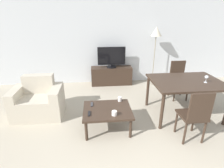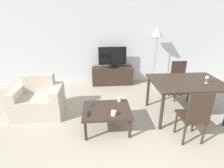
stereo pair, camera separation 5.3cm
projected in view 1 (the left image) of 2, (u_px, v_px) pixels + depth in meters
The scene contains 14 objects.
wall_back at pixel (115, 38), 5.09m from camera, with size 7.63×0.06×2.70m.
armchair at pixel (38, 102), 3.61m from camera, with size 0.97×0.67×0.82m.
tv_stand at pixel (112, 76), 5.25m from camera, with size 1.20×0.38×0.53m.
tv at pixel (111, 57), 5.03m from camera, with size 0.80×0.28×0.60m.
coffee_table at pixel (107, 111), 3.16m from camera, with size 0.86×0.71×0.41m.
dining_table at pixel (186, 84), 3.50m from camera, with size 1.39×1.02×0.76m.
dining_chair_near at pixel (195, 114), 2.78m from camera, with size 0.40×0.40×0.92m.
dining_chair_far at pixel (178, 78), 4.34m from camera, with size 0.40×0.40×0.92m.
floor_lamp at pixel (156, 35), 4.87m from camera, with size 0.30×0.30×1.67m.
remote_primary at pixel (92, 104), 3.29m from camera, with size 0.04×0.15×0.02m.
remote_secondary at pixel (89, 114), 2.98m from camera, with size 0.04×0.15×0.02m.
cup_white_near at pixel (114, 113), 2.94m from camera, with size 0.09×0.09×0.08m.
cup_colored_far at pixel (120, 99), 3.41m from camera, with size 0.08×0.08×0.09m.
wine_glass_left at pixel (206, 78), 3.34m from camera, with size 0.07×0.07×0.15m.
Camera 1 is at (-0.58, -1.49, 2.00)m, focal length 28.00 mm.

